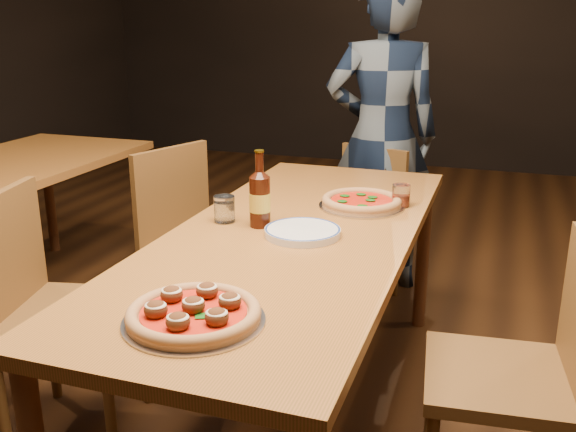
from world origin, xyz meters
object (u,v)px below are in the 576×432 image
(pizza_meatball, at_px, (194,313))
(plate_stack, at_px, (303,232))
(pizza_margherita, at_px, (361,202))
(amber_glass, at_px, (401,196))
(chair_main_nw, at_px, (71,312))
(beer_bottle, at_px, (260,200))
(diner, at_px, (382,137))
(chair_main_sw, at_px, (206,247))
(chair_end, at_px, (354,224))
(water_glass, at_px, (225,209))
(table_main, at_px, (293,251))
(chair_main_e, at_px, (500,375))

(pizza_meatball, xyz_separation_m, plate_stack, (0.06, 0.69, -0.01))
(pizza_margherita, xyz_separation_m, amber_glass, (0.14, 0.06, 0.02))
(chair_main_nw, relative_size, beer_bottle, 3.56)
(pizza_margherita, height_order, diner, diner)
(chair_main_sw, distance_m, diner, 1.18)
(chair_end, relative_size, amber_glass, 9.71)
(pizza_meatball, height_order, plate_stack, pizza_meatball)
(plate_stack, bearing_deg, water_glass, 169.65)
(chair_end, bearing_deg, water_glass, -82.06)
(chair_end, xyz_separation_m, diner, (0.08, 0.26, 0.42))
(water_glass, bearing_deg, chair_main_nw, -144.67)
(amber_glass, height_order, diner, diner)
(diner, bearing_deg, chair_end, 56.59)
(plate_stack, bearing_deg, chair_main_nw, -160.96)
(plate_stack, height_order, amber_glass, amber_glass)
(chair_main_sw, bearing_deg, chair_main_nw, -172.41)
(chair_end, height_order, plate_stack, chair_end)
(chair_main_sw, relative_size, beer_bottle, 3.54)
(plate_stack, relative_size, amber_glass, 2.97)
(pizza_margherita, relative_size, beer_bottle, 1.24)
(table_main, bearing_deg, chair_main_e, -17.30)
(chair_main_sw, bearing_deg, amber_glass, -73.74)
(table_main, height_order, water_glass, water_glass)
(chair_main_sw, xyz_separation_m, chair_end, (0.52, 0.68, -0.05))
(water_glass, bearing_deg, chair_end, 78.79)
(chair_end, relative_size, pizza_meatball, 2.41)
(diner, bearing_deg, beer_bottle, 66.51)
(chair_main_e, bearing_deg, pizza_meatball, -61.22)
(table_main, distance_m, plate_stack, 0.10)
(pizza_meatball, distance_m, amber_glass, 1.18)
(chair_end, height_order, amber_glass, amber_glass)
(table_main, bearing_deg, chair_main_nw, -157.72)
(table_main, height_order, pizza_meatball, pizza_meatball)
(chair_main_nw, bearing_deg, chair_main_sw, -24.36)
(beer_bottle, xyz_separation_m, amber_glass, (0.43, 0.40, -0.05))
(water_glass, bearing_deg, diner, 77.77)
(table_main, relative_size, diner, 1.20)
(plate_stack, height_order, water_glass, water_glass)
(table_main, xyz_separation_m, amber_glass, (0.30, 0.42, 0.11))
(table_main, relative_size, chair_main_sw, 2.14)
(water_glass, xyz_separation_m, diner, (0.30, 1.38, 0.04))
(beer_bottle, distance_m, amber_glass, 0.59)
(chair_main_sw, relative_size, amber_glass, 10.89)
(table_main, bearing_deg, beer_bottle, 171.98)
(plate_stack, xyz_separation_m, amber_glass, (0.25, 0.45, 0.03))
(chair_main_nw, relative_size, water_glass, 9.99)
(chair_end, relative_size, pizza_margherita, 2.54)
(chair_main_e, distance_m, chair_end, 1.56)
(chair_main_e, bearing_deg, chair_end, -157.10)
(chair_main_e, bearing_deg, chair_main_sw, -124.14)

